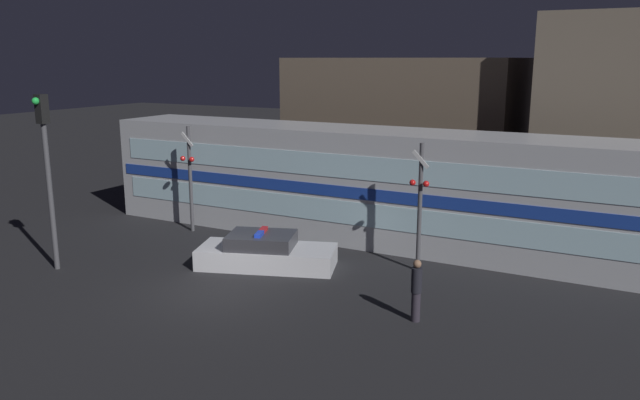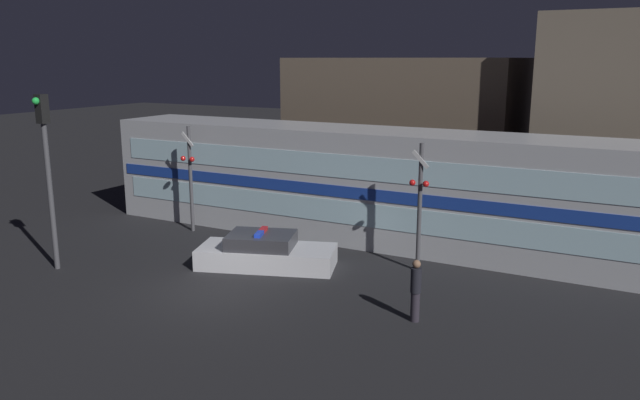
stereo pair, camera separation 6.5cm
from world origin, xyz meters
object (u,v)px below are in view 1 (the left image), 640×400
train (366,185)px  crossing_signal_near (420,203)px  pedestrian (416,290)px  traffic_light_corner (47,162)px  police_car (266,253)px

train → crossing_signal_near: 4.03m
pedestrian → crossing_signal_near: crossing_signal_near is taller
train → pedestrian: train is taller
pedestrian → traffic_light_corner: bearing=-172.6°
train → pedestrian: bearing=-56.6°
pedestrian → crossing_signal_near: size_ratio=0.40×
police_car → pedestrian: size_ratio=2.87×
police_car → pedestrian: pedestrian is taller
pedestrian → traffic_light_corner: traffic_light_corner is taller
train → crossing_signal_near: bearing=-41.7°
train → police_car: (-1.57, -4.61, -1.63)m
crossing_signal_near → train: bearing=138.3°
crossing_signal_near → traffic_light_corner: traffic_light_corner is taller
train → pedestrian: size_ratio=12.95×
traffic_light_corner → crossing_signal_near: bearing=27.0°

